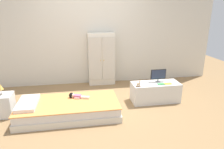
% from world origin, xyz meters
% --- Properties ---
extents(ground_plane, '(10.00, 10.00, 0.02)m').
position_xyz_m(ground_plane, '(0.00, 0.00, -0.01)').
color(ground_plane, '#99754C').
extents(back_wall, '(6.40, 0.05, 2.70)m').
position_xyz_m(back_wall, '(0.00, 1.57, 1.35)').
color(back_wall, silver).
rests_on(back_wall, ground_plane).
extents(bed, '(1.79, 0.88, 0.27)m').
position_xyz_m(bed, '(-0.56, -0.14, 0.13)').
color(bed, silver).
rests_on(bed, ground_plane).
extents(pillow, '(0.32, 0.63, 0.06)m').
position_xyz_m(pillow, '(-1.26, -0.14, 0.30)').
color(pillow, white).
rests_on(pillow, bed).
extents(doll, '(0.39, 0.19, 0.10)m').
position_xyz_m(doll, '(-0.44, 0.02, 0.31)').
color(doll, '#D6668E').
rests_on(doll, bed).
extents(nightstand, '(0.34, 0.34, 0.41)m').
position_xyz_m(nightstand, '(-1.72, 0.05, 0.21)').
color(nightstand, white).
rests_on(nightstand, ground_plane).
extents(table_lamp, '(0.10, 0.10, 0.21)m').
position_xyz_m(table_lamp, '(-1.72, 0.05, 0.55)').
color(table_lamp, '#B7B2AD').
rests_on(table_lamp, nightstand).
extents(wardrobe, '(0.66, 0.28, 1.31)m').
position_xyz_m(wardrobe, '(0.23, 1.40, 0.66)').
color(wardrobe, white).
rests_on(wardrobe, ground_plane).
extents(tv_stand, '(0.99, 0.41, 0.40)m').
position_xyz_m(tv_stand, '(1.20, 0.17, 0.20)').
color(tv_stand, silver).
rests_on(tv_stand, ground_plane).
extents(tv_monitor, '(0.32, 0.10, 0.27)m').
position_xyz_m(tv_monitor, '(1.27, 0.24, 0.56)').
color(tv_monitor, '#99999E').
rests_on(tv_monitor, tv_stand).
extents(rocking_horse_toy, '(0.10, 0.04, 0.12)m').
position_xyz_m(rocking_horse_toy, '(0.79, 0.04, 0.46)').
color(rocking_horse_toy, '#8E6642').
rests_on(rocking_horse_toy, tv_stand).
extents(book_green, '(0.14, 0.09, 0.01)m').
position_xyz_m(book_green, '(1.27, 0.08, 0.41)').
color(book_green, '#429E51').
rests_on(book_green, tv_stand).
extents(book_yellow, '(0.15, 0.08, 0.01)m').
position_xyz_m(book_yellow, '(1.42, 0.08, 0.41)').
color(book_yellow, gold).
rests_on(book_yellow, tv_stand).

